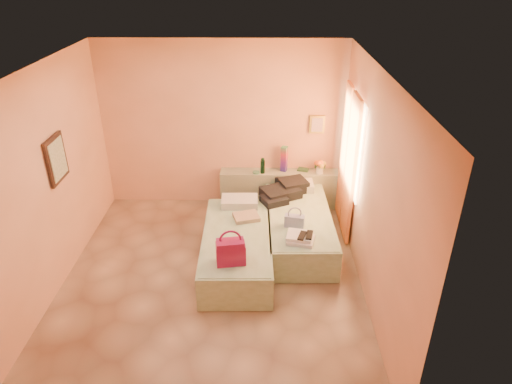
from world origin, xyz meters
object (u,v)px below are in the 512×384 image
at_px(magenta_handbag, 231,251).
at_px(blue_handbag, 294,221).
at_px(headboard_ledge, 280,189).
at_px(bed_right, 299,228).
at_px(bed_left, 237,248).
at_px(green_book, 303,170).
at_px(towel_stack, 301,238).
at_px(flower_vase, 320,165).
at_px(water_bottle, 263,166).

relative_size(magenta_handbag, blue_handbag, 1.31).
height_order(headboard_ledge, bed_right, headboard_ledge).
height_order(magenta_handbag, blue_handbag, magenta_handbag).
bearing_deg(bed_left, headboard_ledge, 67.41).
xyz_separation_m(headboard_ledge, bed_right, (0.24, -1.15, -0.08)).
height_order(bed_right, green_book, green_book).
bearing_deg(bed_right, magenta_handbag, -129.00).
bearing_deg(green_book, bed_left, -103.49).
xyz_separation_m(headboard_ledge, towel_stack, (0.21, -1.88, 0.23)).
xyz_separation_m(green_book, flower_vase, (0.27, -0.10, 0.13)).
relative_size(water_bottle, flower_vase, 0.92).
distance_m(headboard_ledge, towel_stack, 1.91).
distance_m(bed_right, magenta_handbag, 1.59).
bearing_deg(towel_stack, bed_right, 87.58).
height_order(green_book, magenta_handbag, magenta_handbag).
bearing_deg(blue_handbag, towel_stack, -69.47).
bearing_deg(bed_right, towel_stack, -93.92).
bearing_deg(magenta_handbag, towel_stack, 19.08).
xyz_separation_m(headboard_ledge, green_book, (0.38, 0.05, 0.34)).
relative_size(green_book, magenta_handbag, 0.50).
distance_m(flower_vase, magenta_handbag, 2.68).
relative_size(bed_left, flower_vase, 7.14).
height_order(headboard_ledge, green_book, green_book).
height_order(headboard_ledge, towel_stack, headboard_ledge).
bearing_deg(flower_vase, bed_left, -128.30).
bearing_deg(green_book, headboard_ledge, -154.90).
bearing_deg(towel_stack, headboard_ledge, 96.48).
relative_size(headboard_ledge, towel_stack, 5.86).
distance_m(bed_right, flower_vase, 1.29).
bearing_deg(green_book, water_bottle, -153.52).
relative_size(headboard_ledge, bed_right, 1.02).
bearing_deg(blue_handbag, flower_vase, 81.40).
height_order(green_book, blue_handbag, green_book).
distance_m(headboard_ledge, green_book, 0.51).
xyz_separation_m(headboard_ledge, flower_vase, (0.65, -0.05, 0.47)).
distance_m(headboard_ledge, flower_vase, 0.80).
bearing_deg(towel_stack, water_bottle, 106.01).
height_order(bed_left, bed_right, same).
distance_m(flower_vase, towel_stack, 1.90).
distance_m(bed_left, towel_stack, 0.94).
bearing_deg(water_bottle, headboard_ledge, 11.09).
height_order(green_book, towel_stack, green_book).
height_order(flower_vase, towel_stack, flower_vase).
xyz_separation_m(green_book, magenta_handbag, (-1.07, -2.42, 0.00)).
height_order(water_bottle, flower_vase, flower_vase).
bearing_deg(water_bottle, bed_right, -63.01).
relative_size(water_bottle, magenta_handbag, 0.72).
xyz_separation_m(bed_right, magenta_handbag, (-0.94, -1.22, 0.42)).
xyz_separation_m(bed_left, flower_vase, (1.30, 1.65, 0.54)).
relative_size(bed_left, magenta_handbag, 5.57).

